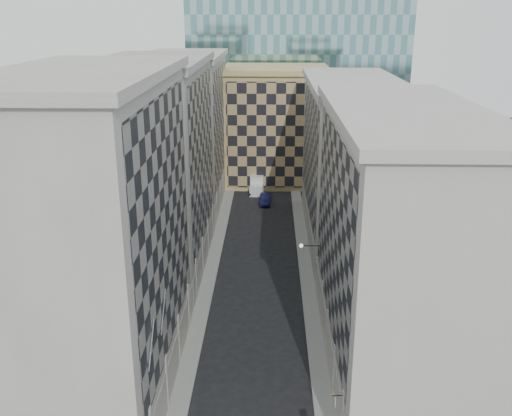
# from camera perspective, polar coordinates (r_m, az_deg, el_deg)

# --- Properties ---
(sidewalk_west) EXTENTS (1.50, 100.00, 0.15)m
(sidewalk_west) POSITION_cam_1_polar(r_m,az_deg,el_deg) (62.30, -4.65, -6.75)
(sidewalk_west) COLOR gray
(sidewalk_west) RESTS_ON ground
(sidewalk_east) EXTENTS (1.50, 100.00, 0.15)m
(sidewalk_east) POSITION_cam_1_polar(r_m,az_deg,el_deg) (62.09, 5.10, -6.85)
(sidewalk_east) COLOR gray
(sidewalk_east) RESTS_ON ground
(bldg_left_a) EXTENTS (10.80, 22.80, 23.70)m
(bldg_left_a) POSITION_cam_1_polar(r_m,az_deg,el_deg) (41.61, -15.56, -3.23)
(bldg_left_a) COLOR #A39E93
(bldg_left_a) RESTS_ON ground
(bldg_left_b) EXTENTS (10.80, 22.80, 22.70)m
(bldg_left_b) POSITION_cam_1_polar(r_m,az_deg,el_deg) (62.04, -9.83, 4.01)
(bldg_left_b) COLOR gray
(bldg_left_b) RESTS_ON ground
(bldg_left_c) EXTENTS (10.80, 22.80, 21.70)m
(bldg_left_c) POSITION_cam_1_polar(r_m,az_deg,el_deg) (83.27, -6.95, 7.61)
(bldg_left_c) COLOR #A39E93
(bldg_left_c) RESTS_ON ground
(bldg_right_a) EXTENTS (10.80, 26.80, 20.70)m
(bldg_right_a) POSITION_cam_1_polar(r_m,az_deg,el_deg) (45.12, 13.76, -3.37)
(bldg_right_a) COLOR #B1ABA2
(bldg_right_a) RESTS_ON ground
(bldg_right_b) EXTENTS (10.80, 28.80, 19.70)m
(bldg_right_b) POSITION_cam_1_polar(r_m,az_deg,el_deg) (70.59, 9.36, 4.62)
(bldg_right_b) COLOR #B1ABA2
(bldg_right_b) RESTS_ON ground
(tan_block) EXTENTS (16.80, 14.80, 18.80)m
(tan_block) POSITION_cam_1_polar(r_m,az_deg,el_deg) (95.32, 1.96, 8.33)
(tan_block) COLOR tan
(tan_block) RESTS_ON ground
(church_tower) EXTENTS (7.20, 7.20, 51.50)m
(church_tower) POSITION_cam_1_polar(r_m,az_deg,el_deg) (107.78, 0.90, 18.94)
(church_tower) COLOR #302B25
(church_tower) RESTS_ON ground
(flagpoles_left) EXTENTS (0.10, 6.33, 2.33)m
(flagpoles_left) POSITION_cam_1_polar(r_m,az_deg,el_deg) (37.74, -9.81, -11.67)
(flagpoles_left) COLOR gray
(flagpoles_left) RESTS_ON ground
(bracket_lamp) EXTENTS (1.98, 0.36, 0.36)m
(bracket_lamp) POSITION_cam_1_polar(r_m,az_deg,el_deg) (54.06, 4.74, -3.78)
(bracket_lamp) COLOR black
(bracket_lamp) RESTS_ON ground
(box_truck) EXTENTS (2.31, 5.11, 2.74)m
(box_truck) POSITION_cam_1_polar(r_m,az_deg,el_deg) (90.22, 0.11, 2.34)
(box_truck) COLOR silver
(box_truck) RESTS_ON ground
(dark_car) EXTENTS (1.71, 4.53, 1.48)m
(dark_car) POSITION_cam_1_polar(r_m,az_deg,el_deg) (84.86, 0.96, 0.92)
(dark_car) COLOR #0F1139
(dark_car) RESTS_ON ground
(shop_sign) EXTENTS (0.73, 0.64, 0.71)m
(shop_sign) POSITION_cam_1_polar(r_m,az_deg,el_deg) (38.38, 7.87, -18.47)
(shop_sign) COLOR black
(shop_sign) RESTS_ON ground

